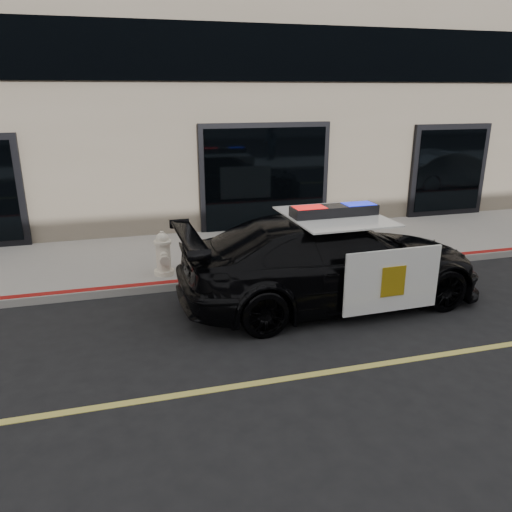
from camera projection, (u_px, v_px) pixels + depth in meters
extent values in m
plane|color=black|center=(463.00, 352.00, 7.31)|extent=(120.00, 120.00, 0.00)
cube|color=gray|center=(324.00, 245.00, 12.09)|extent=(60.00, 3.50, 0.15)
cube|color=#756856|center=(265.00, 8.00, 15.02)|extent=(60.00, 7.00, 12.00)
imported|color=black|center=(332.00, 260.00, 8.81)|extent=(2.53, 5.57, 1.58)
cube|color=white|center=(392.00, 281.00, 7.93)|extent=(1.68, 0.09, 1.05)
cube|color=white|center=(331.00, 242.00, 9.99)|extent=(1.68, 0.09, 1.05)
cube|color=white|center=(334.00, 216.00, 8.55)|extent=(1.63, 1.94, 0.03)
cube|color=gold|center=(393.00, 281.00, 7.91)|extent=(0.42, 0.03, 0.50)
cube|color=black|center=(334.00, 211.00, 8.52)|extent=(1.52, 0.44, 0.18)
cube|color=red|center=(309.00, 212.00, 8.39)|extent=(0.54, 0.36, 0.17)
cube|color=#0C19CC|center=(358.00, 208.00, 8.65)|extent=(0.54, 0.36, 0.17)
cylinder|color=beige|center=(164.00, 272.00, 9.96)|extent=(0.40, 0.40, 0.09)
cylinder|color=beige|center=(163.00, 257.00, 9.86)|extent=(0.29, 0.29, 0.55)
cylinder|color=beige|center=(162.00, 242.00, 9.76)|extent=(0.34, 0.34, 0.07)
sphere|color=beige|center=(162.00, 239.00, 9.74)|extent=(0.26, 0.26, 0.26)
cylinder|color=beige|center=(162.00, 233.00, 9.71)|extent=(0.08, 0.08, 0.08)
cylinder|color=beige|center=(162.00, 250.00, 10.01)|extent=(0.14, 0.13, 0.14)
cylinder|color=beige|center=(164.00, 256.00, 9.66)|extent=(0.14, 0.13, 0.14)
cylinder|color=beige|center=(164.00, 260.00, 9.66)|extent=(0.19, 0.16, 0.19)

